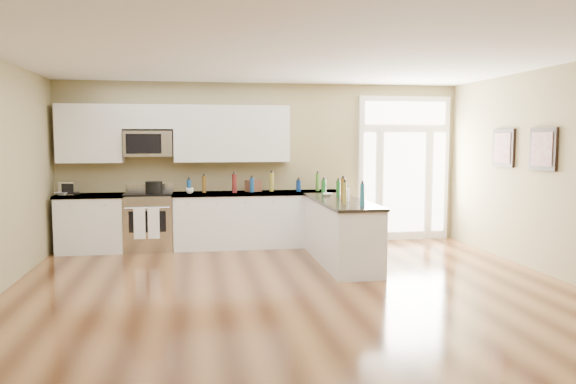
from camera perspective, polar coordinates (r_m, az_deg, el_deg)
The scene contains 20 objects.
ground at distance 6.15m, azimuth 2.24°, elevation -11.97°, with size 8.00×8.00×0.00m, color #492814.
room_shell at distance 5.87m, azimuth 2.30°, elevation 4.16°, with size 8.00×8.00×8.00m.
back_cabinet_left at distance 9.69m, azimuth -19.30°, elevation -3.19°, with size 1.10×0.66×0.94m.
back_cabinet_right at distance 9.60m, azimuth -3.10°, elevation -2.98°, with size 2.85×0.66×0.94m.
peninsula_cabinet at distance 8.38m, azimuth 5.37°, elevation -4.24°, with size 0.69×2.32×0.94m.
upper_cabinet_left at distance 9.73m, azimuth -19.49°, elevation 5.62°, with size 1.04×0.33×0.95m, color white.
upper_cabinet_right at distance 9.61m, azimuth -5.72°, elevation 5.91°, with size 1.94×0.33×0.95m, color white.
upper_cabinet_short at distance 9.62m, azimuth -14.03°, elevation 7.42°, with size 0.82×0.33×0.40m, color white.
microwave at distance 9.58m, azimuth -14.00°, elevation 4.79°, with size 0.78×0.41×0.42m.
entry_door at distance 10.41m, azimuth 11.68°, elevation 2.36°, with size 1.70×0.10×2.60m.
wall_art_near at distance 9.21m, azimuth 21.02°, elevation 4.20°, with size 0.05×0.58×0.58m.
wall_art_far at distance 8.37m, azimuth 24.49°, elevation 3.99°, with size 0.05×0.58×0.58m.
kitchen_range at distance 9.57m, azimuth -13.93°, elevation -2.90°, with size 0.78×0.69×1.08m.
stockpot at distance 9.38m, azimuth -13.46°, elevation 0.49°, with size 0.28×0.28×0.21m, color black.
toaster_oven at distance 9.67m, azimuth -21.36°, elevation 0.37°, with size 0.25×0.20×0.22m, color silver.
cardboard_box at distance 9.61m, azimuth -3.55°, elevation 0.64°, with size 0.24×0.17×0.20m, color brown.
bowl_left at distance 9.65m, azimuth -21.95°, elevation -0.15°, with size 0.22×0.22×0.05m, color white.
bowl_peninsula at distance 8.85m, azimuth 4.07°, elevation -0.26°, with size 0.16×0.16×0.05m, color white.
cup_counter at distance 9.38m, azimuth -9.96°, elevation 0.13°, with size 0.12×0.12×0.10m, color white.
counter_bottles at distance 9.01m, azimuth -0.12°, elevation 0.57°, with size 2.37×2.44×0.32m.
Camera 1 is at (-1.19, -5.75, 1.84)m, focal length 35.00 mm.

